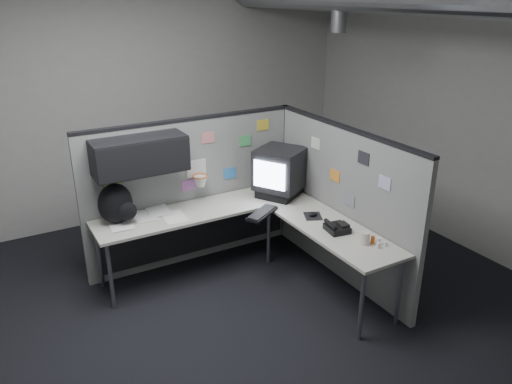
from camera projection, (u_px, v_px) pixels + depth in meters
room at (316, 86)px, 4.24m from camera, size 5.62×5.62×3.22m
partition_back at (180, 180)px, 5.26m from camera, size 2.44×0.42×1.63m
partition_right at (341, 203)px, 5.13m from camera, size 0.07×2.23×1.63m
desk at (237, 223)px, 5.16m from camera, size 2.31×2.11×0.73m
monitor at (280, 172)px, 5.47m from camera, size 0.64×0.64×0.54m
keyboard at (262, 213)px, 5.07m from camera, size 0.44×0.35×0.04m
mouse at (313, 215)px, 5.04m from camera, size 0.24×0.26×0.04m
phone at (337, 228)px, 4.71m from camera, size 0.22×0.24×0.10m
bottles at (378, 242)px, 4.46m from camera, size 0.12×0.14×0.07m
cup at (365, 238)px, 4.47m from camera, size 0.10×0.10×0.12m
papers at (150, 217)px, 5.02m from camera, size 0.76×0.54×0.01m
backpack at (116, 204)px, 4.82m from camera, size 0.39×0.35×0.41m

